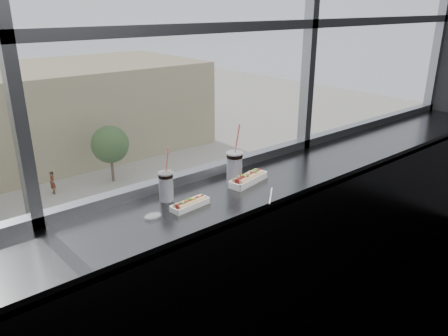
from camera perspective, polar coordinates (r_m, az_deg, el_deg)
wall_back_lower at (r=3.01m, az=-3.08°, el=-11.03°), size 6.00×0.00×6.00m
counter at (r=2.57m, az=0.40°, el=-3.64°), size 6.00×0.55×0.06m
counter_fascia at (r=2.67m, az=4.05°, el=-15.60°), size 6.00×0.04×1.04m
hotdog_tray_left at (r=2.36m, az=-4.45°, el=-4.65°), size 0.23×0.09×0.06m
hotdog_tray_right at (r=2.67m, az=3.20°, el=-1.37°), size 0.30×0.15×0.07m
soda_cup_left at (r=2.43m, az=-7.58°, el=-2.23°), size 0.09×0.09×0.32m
soda_cup_right at (r=2.63m, az=1.38°, el=0.24°), size 0.10×0.10×0.38m
loose_straw at (r=2.50m, az=6.12°, el=-3.62°), size 0.17×0.15×0.01m
wrapper at (r=2.27m, az=-9.27°, el=-6.17°), size 0.10×0.07×0.02m
car_near_e at (r=26.00m, az=-1.45°, el=-7.05°), size 2.79×6.12×2.00m
car_near_d at (r=23.69m, az=-10.63°, el=-10.26°), size 2.69×6.33×2.10m
car_near_c at (r=21.93m, az=-25.95°, el=-15.12°), size 3.03×6.27×2.03m
pedestrian_d at (r=34.22m, az=-21.55°, el=-1.55°), size 0.68×0.91×2.05m
tree_right at (r=34.58m, az=-14.66°, el=2.99°), size 2.89×2.89×4.51m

